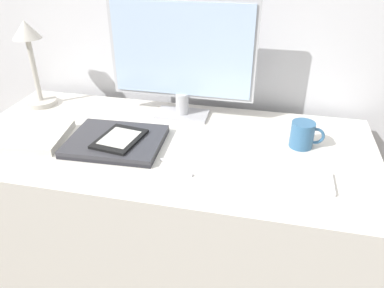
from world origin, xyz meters
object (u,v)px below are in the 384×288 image
monitor (182,56)px  ereader (120,139)px  pen (176,167)px  coffee_mug (303,135)px  laptop (116,141)px  desk_lamp (31,53)px  keyboard (280,178)px  notebook (34,136)px

monitor → ereader: bearing=-117.5°
pen → coffee_mug: bearing=30.4°
laptop → pen: laptop is taller
desk_lamp → pen: (0.66, -0.34, -0.21)m
desk_lamp → keyboard: bearing=-18.9°
keyboard → coffee_mug: size_ratio=2.67×
monitor → notebook: monitor is taller
keyboard → notebook: size_ratio=1.23×
monitor → desk_lamp: 0.59m
desk_lamp → coffee_mug: (1.04, -0.12, -0.17)m
ereader → notebook: 0.30m
ereader → desk_lamp: (-0.45, 0.26, 0.18)m
monitor → pen: 0.43m
notebook → pen: (0.52, -0.07, -0.01)m
ereader → pen: 0.23m
laptop → ereader: bearing=-30.1°
laptop → monitor: bearing=58.5°
laptop → desk_lamp: size_ratio=0.94×
ereader → pen: size_ratio=1.56×
keyboard → pen: bearing=-178.5°
keyboard → ereader: ereader is taller
monitor → notebook: size_ratio=2.22×
notebook → pen: 0.52m
coffee_mug → pen: size_ratio=0.91×
keyboard → ereader: size_ratio=1.57×
laptop → desk_lamp: (-0.43, 0.24, 0.20)m
notebook → coffee_mug: size_ratio=2.18×
ereader → pen: (0.21, -0.08, -0.03)m
desk_lamp → notebook: 0.37m
keyboard → pen: keyboard is taller
desk_lamp → ereader: bearing=-29.6°
laptop → desk_lamp: 0.53m
monitor → ereader: 0.37m
desk_lamp → pen: bearing=-27.1°
notebook → pen: notebook is taller
keyboard → ereader: bearing=171.7°
desk_lamp → monitor: bearing=2.1°
desk_lamp → notebook: (0.15, -0.27, -0.20)m
monitor → laptop: bearing=-121.5°
laptop → coffee_mug: (0.61, 0.12, 0.03)m
laptop → coffee_mug: 0.62m
keyboard → notebook: bearing=176.1°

